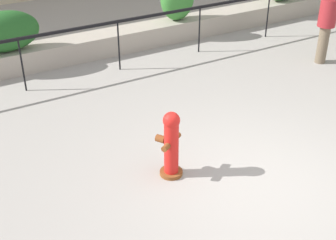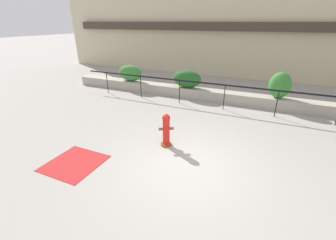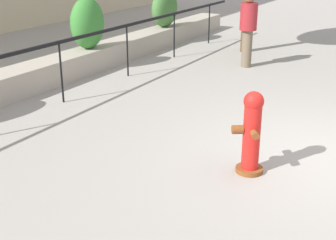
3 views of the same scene
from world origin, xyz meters
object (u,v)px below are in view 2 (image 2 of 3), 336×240
(hedge_bush_2, at_px, (280,85))
(hedge_bush_0, at_px, (130,73))
(hedge_bush_1, at_px, (187,79))
(fire_hydrant, at_px, (166,130))

(hedge_bush_2, bearing_deg, hedge_bush_0, 180.00)
(hedge_bush_0, bearing_deg, hedge_bush_1, 0.00)
(fire_hydrant, bearing_deg, hedge_bush_1, 102.59)
(hedge_bush_1, xyz_separation_m, hedge_bush_2, (4.34, 0.00, 0.13))
(hedge_bush_0, relative_size, hedge_bush_1, 0.96)
(hedge_bush_0, xyz_separation_m, hedge_bush_2, (7.80, 0.00, 0.13))
(hedge_bush_0, bearing_deg, hedge_bush_2, 0.00)
(hedge_bush_0, distance_m, hedge_bush_1, 3.46)
(hedge_bush_2, bearing_deg, fire_hydrant, -122.08)
(hedge_bush_1, distance_m, hedge_bush_2, 4.34)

